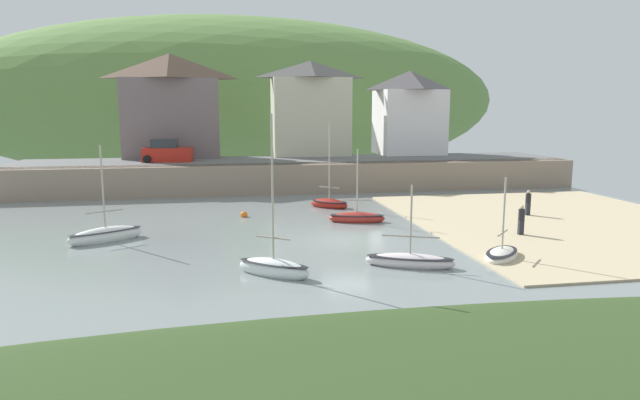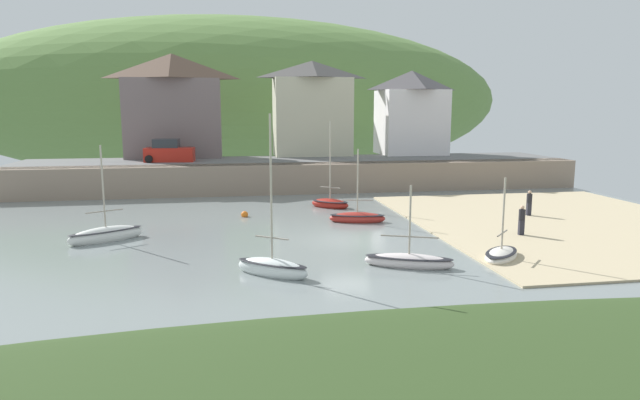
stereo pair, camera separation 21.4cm
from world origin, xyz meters
The scene contains 16 objects.
ground centered at (1.40, -9.56, 0.16)m, with size 48.00×41.00×0.61m.
quay_seawall centered at (0.00, 17.50, 1.36)m, with size 48.00×9.40×2.40m.
hillside_backdrop centered at (-5.65, 55.20, 8.14)m, with size 80.00×44.00×23.25m.
waterfront_building_left centered at (-10.94, 25.20, 7.22)m, with size 8.90×4.74×9.46m.
waterfront_building_centre centered at (2.06, 25.20, 6.98)m, with size 7.63×4.38×9.00m.
waterfront_building_right centered at (12.04, 25.20, 6.58)m, with size 6.50×5.74×8.20m.
sailboat_far_left centered at (6.17, -5.04, 0.23)m, with size 2.82×2.90×3.96m.
sailboat_tall_mast centered at (1.64, -5.38, 0.25)m, with size 4.02×2.43×3.78m.
motorboat_with_cabin centered at (1.65, 4.45, 0.26)m, with size 3.60×1.86×4.65m.
sailboat_nearest_shore centered at (-4.39, -5.64, 0.34)m, with size 3.24×2.72×6.88m.
dinghy_open_wooden centered at (-12.51, 1.82, 0.32)m, with size 3.86×2.89×5.25m.
rowboat_small_beached centered at (0.93, 9.73, 0.29)m, with size 3.01×2.84×6.18m.
parked_car_near_slipway centered at (-11.06, 20.70, 3.20)m, with size 4.22×2.00×1.95m.
person_on_slipway centered at (9.51, -0.88, 0.98)m, with size 0.34×0.34×1.62m.
person_near_water centered at (12.88, 4.16, 0.98)m, with size 0.34×0.34×1.62m.
mooring_buoy centered at (-5.13, 7.24, 0.14)m, with size 0.45×0.45×0.45m.
Camera 2 is at (-6.08, -27.67, 6.83)m, focal length 30.73 mm.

